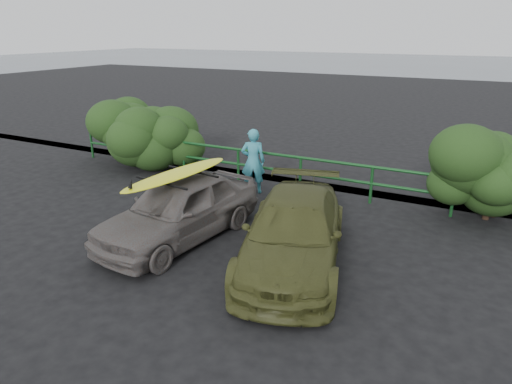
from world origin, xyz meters
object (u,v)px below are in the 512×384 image
Objects in this scene: olive_vehicle at (294,232)px; surfboard at (177,174)px; sedan at (179,209)px; man at (253,161)px; guardrail at (268,169)px.

surfboard reaches higher than olive_vehicle.
olive_vehicle is (2.63, 0.10, -0.04)m from sedan.
olive_vehicle is 1.51× the size of surfboard.
man reaches higher than surfboard.
surfboard reaches higher than guardrail.
man is (-2.61, 3.31, 0.26)m from olive_vehicle.
surfboard is at bearing 166.45° from olive_vehicle.
sedan is at bearing 166.45° from olive_vehicle.
man is at bearing 112.60° from olive_vehicle.
olive_vehicle is 2.77m from surfboard.
sedan is 3.41m from man.
guardrail is 7.67× the size of man.
olive_vehicle is at bearing 9.51° from surfboard.
surfboard is (-2.63, -0.10, 0.84)m from olive_vehicle.
sedan is (-0.18, -4.06, 0.18)m from guardrail.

